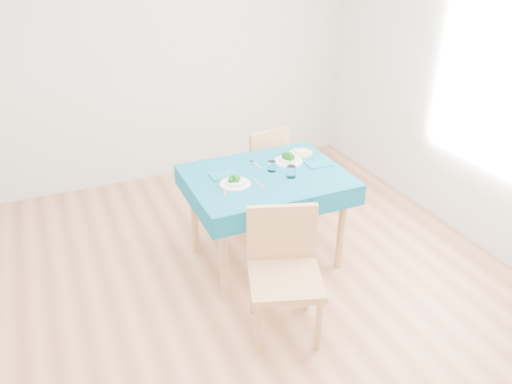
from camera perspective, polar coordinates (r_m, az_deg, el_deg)
name	(u,v)px	position (r m, az deg, el deg)	size (l,w,h in m)	color
room_shell	(256,121)	(3.12, 0.00, 8.11)	(4.02, 4.52, 2.73)	#A06543
table	(266,218)	(3.94, 1.14, -2.97)	(1.18, 0.89, 0.76)	#09536C
chair_near	(286,260)	(3.14, 3.44, -7.81)	(0.46, 0.50, 1.15)	tan
chair_far	(258,160)	(4.63, 0.19, 3.69)	(0.40, 0.44, 1.01)	tan
bowl_near	(235,181)	(3.60, -2.40, 1.32)	(0.23, 0.23, 0.07)	white
bowl_far	(288,158)	(3.96, 3.72, 3.89)	(0.23, 0.23, 0.07)	white
fork_near	(225,191)	(3.53, -3.57, 0.09)	(0.02, 0.17, 0.00)	silver
knife_near	(260,185)	(3.61, 0.52, 0.86)	(0.02, 0.21, 0.00)	silver
fork_far	(256,165)	(3.92, 0.02, 3.13)	(0.02, 0.17, 0.00)	silver
knife_far	(315,163)	(3.98, 6.79, 3.34)	(0.01, 0.19, 0.00)	silver
napkin_near	(224,175)	(3.76, -3.68, 1.99)	(0.21, 0.15, 0.01)	#0E5E77
napkin_far	(319,164)	(3.96, 7.17, 3.21)	(0.19, 0.13, 0.01)	#0E5E77
tumbler_center	(272,166)	(3.81, 1.81, 2.97)	(0.06, 0.06, 0.08)	white
tumbler_side	(291,172)	(3.72, 4.05, 2.34)	(0.07, 0.07, 0.09)	white
side_plate	(301,153)	(4.14, 5.16, 4.48)	(0.19, 0.19, 0.01)	#B6BF5D
bread_slice	(301,151)	(4.14, 5.17, 4.64)	(0.10, 0.10, 0.02)	beige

